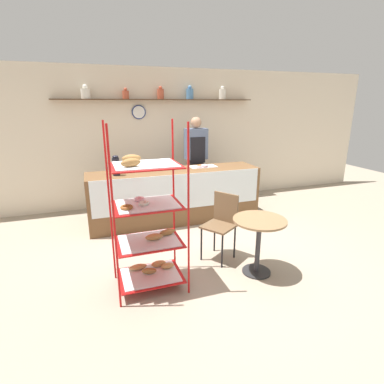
{
  "coord_description": "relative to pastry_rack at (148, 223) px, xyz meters",
  "views": [
    {
      "loc": [
        -1.36,
        -3.47,
        2.04
      ],
      "look_at": [
        0.0,
        0.49,
        0.79
      ],
      "focal_mm": 28.0,
      "sensor_mm": 36.0,
      "label": 1
    }
  ],
  "objects": [
    {
      "name": "ground_plane",
      "position": [
        0.83,
        0.43,
        -0.77
      ],
      "size": [
        14.0,
        14.0,
        0.0
      ],
      "primitive_type": "plane",
      "color": "gray"
    },
    {
      "name": "back_wall",
      "position": [
        0.83,
        3.01,
        0.59
      ],
      "size": [
        10.0,
        0.3,
        2.7
      ],
      "color": "beige",
      "rests_on": "ground_plane"
    },
    {
      "name": "display_counter",
      "position": [
        0.83,
        1.82,
        -0.31
      ],
      "size": [
        2.96,
        0.68,
        0.93
      ],
      "color": "brown",
      "rests_on": "ground_plane"
    },
    {
      "name": "pastry_rack",
      "position": [
        0.0,
        0.0,
        0.0
      ],
      "size": [
        0.77,
        0.59,
        1.87
      ],
      "color": "#B71414",
      "rests_on": "ground_plane"
    },
    {
      "name": "person_worker",
      "position": [
        1.43,
        2.43,
        0.21
      ],
      "size": [
        0.42,
        0.23,
        1.78
      ],
      "color": "#282833",
      "rests_on": "ground_plane"
    },
    {
      "name": "cafe_table",
      "position": [
        1.31,
        -0.17,
        -0.24
      ],
      "size": [
        0.64,
        0.64,
        0.71
      ],
      "color": "#262628",
      "rests_on": "ground_plane"
    },
    {
      "name": "cafe_chair",
      "position": [
        1.06,
        0.35,
        -0.23
      ],
      "size": [
        0.53,
        0.53,
        0.89
      ],
      "rotation": [
        0.0,
        0.0,
        5.31
      ],
      "color": "black",
      "rests_on": "ground_plane"
    },
    {
      "name": "coffee_carafe",
      "position": [
        -0.16,
        1.75,
        0.31
      ],
      "size": [
        0.11,
        0.11,
        0.32
      ],
      "color": "black",
      "rests_on": "display_counter"
    },
    {
      "name": "donut_tray_counter",
      "position": [
        1.36,
        1.89,
        0.17
      ],
      "size": [
        0.48,
        0.26,
        0.05
      ],
      "color": "white",
      "rests_on": "display_counter"
    }
  ]
}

